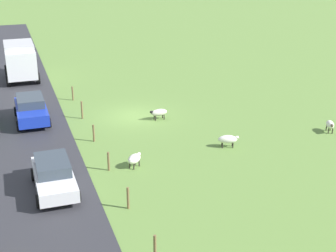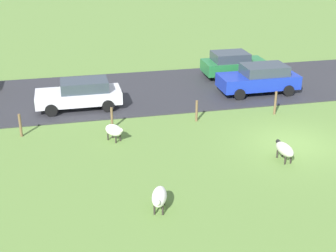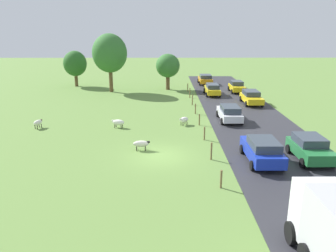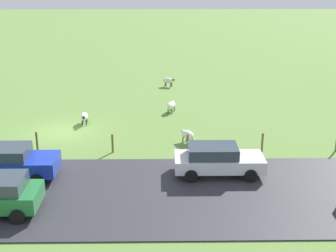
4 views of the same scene
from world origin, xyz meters
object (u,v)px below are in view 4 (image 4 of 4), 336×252
sheep_3 (169,81)px  car_3 (9,162)px  sheep_0 (171,105)px  car_5 (217,159)px  sheep_1 (84,117)px  sheep_2 (187,135)px

sheep_3 → car_3: (18.12, -8.18, 0.39)m
sheep_0 → car_5: 10.77m
sheep_3 → car_3: bearing=-24.3°
car_3 → sheep_1: bearing=163.8°
sheep_1 → car_3: car_3 is taller
sheep_0 → sheep_1: (2.50, -5.84, -0.00)m
sheep_1 → sheep_3: bearing=149.5°
sheep_0 → sheep_3: sheep_0 is taller
sheep_0 → car_3: car_3 is taller
sheep_2 → sheep_0: bearing=-172.1°
sheep_3 → sheep_1: bearing=-30.5°
sheep_1 → car_5: 11.31m
sheep_1 → car_5: (8.06, 7.93, 0.35)m
car_3 → sheep_3: bearing=155.7°
sheep_1 → car_5: bearing=44.6°
sheep_2 → sheep_1: bearing=-118.0°
sheep_0 → car_3: (10.84, -8.26, 0.40)m
car_3 → sheep_0: bearing=142.7°
car_5 → sheep_3: bearing=-173.1°
sheep_1 → car_3: (8.34, -2.42, 0.41)m
sheep_3 → car_5: car_5 is taller
car_5 → car_3: bearing=-88.4°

